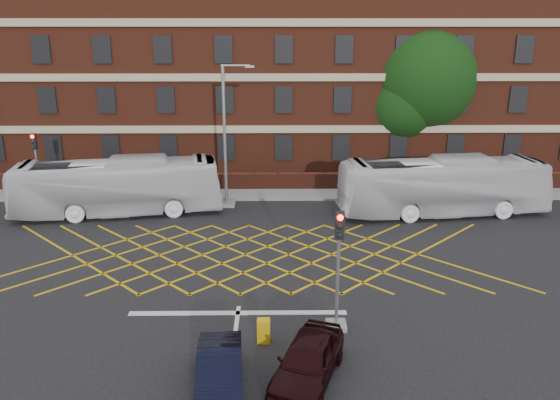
{
  "coord_description": "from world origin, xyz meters",
  "views": [
    {
      "loc": [
        1.37,
        -21.44,
        9.87
      ],
      "look_at": [
        1.6,
        1.5,
        2.82
      ],
      "focal_mm": 35.0,
      "sensor_mm": 36.0,
      "label": 1
    }
  ],
  "objects_px": {
    "bus_left": "(118,187)",
    "bus_right": "(443,186)",
    "utility_cabinet": "(264,331)",
    "car_navy": "(220,373)",
    "car_maroon": "(308,360)",
    "traffic_light_near": "(338,282)",
    "traffic_light_far": "(38,175)",
    "deciduous_tree": "(420,86)",
    "direction_signs": "(59,176)",
    "street_lamp": "(227,160)"
  },
  "relations": [
    {
      "from": "bus_left",
      "to": "bus_right",
      "type": "height_order",
      "value": "bus_right"
    },
    {
      "from": "bus_left",
      "to": "utility_cabinet",
      "type": "xyz_separation_m",
      "value": [
        8.41,
        -13.55,
        -1.19
      ]
    },
    {
      "from": "car_navy",
      "to": "car_maroon",
      "type": "bearing_deg",
      "value": 7.01
    },
    {
      "from": "traffic_light_near",
      "to": "traffic_light_far",
      "type": "xyz_separation_m",
      "value": [
        -16.15,
        14.6,
        0.0
      ]
    },
    {
      "from": "car_navy",
      "to": "car_maroon",
      "type": "distance_m",
      "value": 2.59
    },
    {
      "from": "car_navy",
      "to": "traffic_light_far",
      "type": "distance_m",
      "value": 21.96
    },
    {
      "from": "bus_right",
      "to": "utility_cabinet",
      "type": "distance_m",
      "value": 16.59
    },
    {
      "from": "utility_cabinet",
      "to": "bus_right",
      "type": "bearing_deg",
      "value": 53.6
    },
    {
      "from": "deciduous_tree",
      "to": "direction_signs",
      "type": "relative_size",
      "value": 4.9
    },
    {
      "from": "car_maroon",
      "to": "direction_signs",
      "type": "relative_size",
      "value": 1.76
    },
    {
      "from": "traffic_light_far",
      "to": "direction_signs",
      "type": "relative_size",
      "value": 1.94
    },
    {
      "from": "bus_left",
      "to": "bus_right",
      "type": "bearing_deg",
      "value": -99.68
    },
    {
      "from": "bus_left",
      "to": "utility_cabinet",
      "type": "relative_size",
      "value": 14.11
    },
    {
      "from": "bus_right",
      "to": "deciduous_tree",
      "type": "height_order",
      "value": "deciduous_tree"
    },
    {
      "from": "deciduous_tree",
      "to": "utility_cabinet",
      "type": "xyz_separation_m",
      "value": [
        -10.86,
        -23.71,
        -5.81
      ]
    },
    {
      "from": "car_maroon",
      "to": "traffic_light_far",
      "type": "distance_m",
      "value": 23.1
    },
    {
      "from": "bus_left",
      "to": "car_navy",
      "type": "relative_size",
      "value": 3.11
    },
    {
      "from": "car_maroon",
      "to": "street_lamp",
      "type": "xyz_separation_m",
      "value": [
        -3.75,
        17.11,
        2.1
      ]
    },
    {
      "from": "bus_left",
      "to": "bus_right",
      "type": "distance_m",
      "value": 18.22
    },
    {
      "from": "deciduous_tree",
      "to": "traffic_light_far",
      "type": "xyz_separation_m",
      "value": [
        -24.5,
        -8.26,
        -4.46
      ]
    },
    {
      "from": "traffic_light_near",
      "to": "traffic_light_far",
      "type": "height_order",
      "value": "same"
    },
    {
      "from": "bus_left",
      "to": "car_navy",
      "type": "xyz_separation_m",
      "value": [
        7.2,
        -16.16,
        -0.99
      ]
    },
    {
      "from": "bus_right",
      "to": "car_maroon",
      "type": "xyz_separation_m",
      "value": [
        -8.48,
        -15.41,
        -0.97
      ]
    },
    {
      "from": "car_maroon",
      "to": "traffic_light_near",
      "type": "bearing_deg",
      "value": 88.01
    },
    {
      "from": "car_maroon",
      "to": "traffic_light_near",
      "type": "height_order",
      "value": "traffic_light_near"
    },
    {
      "from": "bus_left",
      "to": "traffic_light_near",
      "type": "relative_size",
      "value": 2.69
    },
    {
      "from": "bus_left",
      "to": "utility_cabinet",
      "type": "height_order",
      "value": "bus_left"
    },
    {
      "from": "car_maroon",
      "to": "traffic_light_far",
      "type": "relative_size",
      "value": 0.91
    },
    {
      "from": "traffic_light_near",
      "to": "direction_signs",
      "type": "distance_m",
      "value": 22.24
    },
    {
      "from": "utility_cabinet",
      "to": "street_lamp",
      "type": "bearing_deg",
      "value": 99.13
    },
    {
      "from": "bus_right",
      "to": "car_navy",
      "type": "distance_m",
      "value": 19.39
    },
    {
      "from": "car_navy",
      "to": "traffic_light_far",
      "type": "height_order",
      "value": "traffic_light_far"
    },
    {
      "from": "car_navy",
      "to": "car_maroon",
      "type": "height_order",
      "value": "car_maroon"
    },
    {
      "from": "bus_left",
      "to": "street_lamp",
      "type": "distance_m",
      "value": 6.28
    },
    {
      "from": "deciduous_tree",
      "to": "street_lamp",
      "type": "xyz_separation_m",
      "value": [
        -13.27,
        -8.7,
        -3.46
      ]
    },
    {
      "from": "traffic_light_far",
      "to": "direction_signs",
      "type": "distance_m",
      "value": 1.57
    },
    {
      "from": "bus_left",
      "to": "traffic_light_near",
      "type": "height_order",
      "value": "traffic_light_near"
    },
    {
      "from": "street_lamp",
      "to": "utility_cabinet",
      "type": "relative_size",
      "value": 10.05
    },
    {
      "from": "car_navy",
      "to": "street_lamp",
      "type": "distance_m",
      "value": 17.79
    },
    {
      "from": "car_maroon",
      "to": "direction_signs",
      "type": "xyz_separation_m",
      "value": [
        -14.31,
        18.92,
        0.72
      ]
    },
    {
      "from": "bus_right",
      "to": "car_maroon",
      "type": "height_order",
      "value": "bus_right"
    },
    {
      "from": "car_navy",
      "to": "direction_signs",
      "type": "relative_size",
      "value": 1.68
    },
    {
      "from": "direction_signs",
      "to": "car_maroon",
      "type": "bearing_deg",
      "value": -52.9
    },
    {
      "from": "car_navy",
      "to": "deciduous_tree",
      "type": "height_order",
      "value": "deciduous_tree"
    },
    {
      "from": "traffic_light_near",
      "to": "bus_left",
      "type": "bearing_deg",
      "value": 130.68
    },
    {
      "from": "traffic_light_far",
      "to": "car_maroon",
      "type": "bearing_deg",
      "value": -49.52
    },
    {
      "from": "car_maroon",
      "to": "deciduous_tree",
      "type": "xyz_separation_m",
      "value": [
        9.52,
        25.81,
        5.56
      ]
    },
    {
      "from": "traffic_light_near",
      "to": "utility_cabinet",
      "type": "height_order",
      "value": "traffic_light_near"
    },
    {
      "from": "deciduous_tree",
      "to": "direction_signs",
      "type": "distance_m",
      "value": 25.27
    },
    {
      "from": "bus_left",
      "to": "direction_signs",
      "type": "relative_size",
      "value": 5.23
    }
  ]
}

